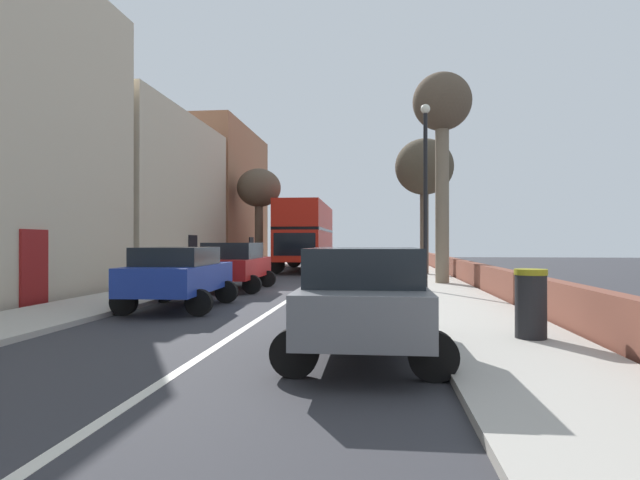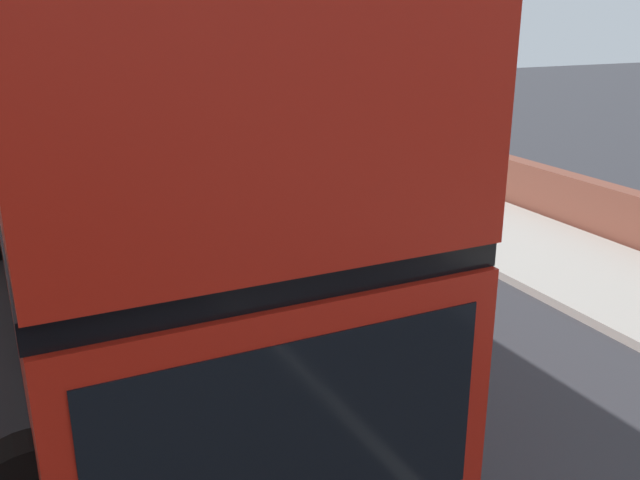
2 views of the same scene
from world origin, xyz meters
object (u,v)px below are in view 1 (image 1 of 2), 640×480
object	(u,v)px
street_tree_left_0	(259,191)
double_decker_bus	(306,232)
parked_car_red_left_1	(235,263)
parked_car_grey_right_0	(365,296)
street_tree_right_1	(442,115)
parked_car_blue_left_3	(179,273)
lamppost_right	(425,182)
litter_bin_right	(531,303)
street_tree_right_3	(424,169)

from	to	relation	value
street_tree_left_0	double_decker_bus	bearing A→B (deg)	-8.66
double_decker_bus	street_tree_left_0	size ratio (longest dim) A/B	1.67
double_decker_bus	parked_car_red_left_1	size ratio (longest dim) A/B	2.38
parked_car_grey_right_0	street_tree_right_1	xyz separation A→B (m)	(2.76, 13.34, 5.92)
parked_car_grey_right_0	street_tree_right_1	size ratio (longest dim) A/B	0.48
parked_car_red_left_1	parked_car_blue_left_3	xyz separation A→B (m)	(0.00, -5.31, -0.04)
parked_car_red_left_1	lamppost_right	world-z (taller)	lamppost_right
parked_car_grey_right_0	street_tree_left_0	xyz separation A→B (m)	(-7.31, 24.36, 4.07)
litter_bin_right	parked_car_red_left_1	bearing A→B (deg)	130.19
lamppost_right	litter_bin_right	bearing A→B (deg)	-83.38
parked_car_blue_left_3	street_tree_left_0	bearing A→B (deg)	96.90
street_tree_right_1	litter_bin_right	bearing A→B (deg)	-89.83
street_tree_left_0	street_tree_right_3	distance (m)	11.16
parked_car_red_left_1	litter_bin_right	world-z (taller)	parked_car_red_left_1
double_decker_bus	street_tree_right_1	world-z (taller)	street_tree_right_1
street_tree_right_1	lamppost_right	xyz separation A→B (m)	(-0.96, -3.39, -3.07)
street_tree_left_0	litter_bin_right	xyz separation A→B (m)	(10.11, -23.03, -4.31)
parked_car_grey_right_0	street_tree_right_1	distance (m)	14.85
parked_car_grey_right_0	lamppost_right	size ratio (longest dim) A/B	0.64
double_decker_bus	street_tree_right_3	size ratio (longest dim) A/B	1.51
double_decker_bus	parked_car_blue_left_3	distance (m)	18.71
parked_car_blue_left_3	lamppost_right	world-z (taller)	lamppost_right
street_tree_right_1	street_tree_right_3	distance (m)	6.02
parked_car_red_left_1	parked_car_blue_left_3	size ratio (longest dim) A/B	1.02
double_decker_bus	street_tree_right_1	bearing A→B (deg)	-56.58
parked_car_blue_left_3	lamppost_right	xyz separation A→B (m)	(6.80, 4.70, 2.87)
parked_car_grey_right_0	street_tree_right_3	world-z (taller)	street_tree_right_3
parked_car_red_left_1	street_tree_right_3	xyz separation A→B (m)	(7.57, 8.64, 4.54)
parked_car_red_left_1	street_tree_right_3	bearing A→B (deg)	48.78
parked_car_red_left_1	street_tree_left_0	xyz separation A→B (m)	(-2.31, 13.80, 4.04)
parked_car_grey_right_0	parked_car_red_left_1	world-z (taller)	parked_car_red_left_1
street_tree_right_3	parked_car_blue_left_3	bearing A→B (deg)	-118.47
double_decker_bus	street_tree_right_3	world-z (taller)	street_tree_right_3
parked_car_red_left_1	street_tree_left_0	bearing A→B (deg)	99.50
parked_car_red_left_1	street_tree_right_3	world-z (taller)	street_tree_right_3
lamppost_right	litter_bin_right	distance (m)	9.21
double_decker_bus	litter_bin_right	size ratio (longest dim) A/B	8.92
parked_car_red_left_1	lamppost_right	xyz separation A→B (m)	(6.80, -0.61, 2.83)
street_tree_left_0	lamppost_right	distance (m)	17.09
parked_car_grey_right_0	street_tree_right_1	world-z (taller)	street_tree_right_1
street_tree_left_0	street_tree_right_1	size ratio (longest dim) A/B	0.74
double_decker_bus	lamppost_right	size ratio (longest dim) A/B	1.67
street_tree_right_3	lamppost_right	bearing A→B (deg)	-94.75
street_tree_right_1	lamppost_right	bearing A→B (deg)	-105.87
litter_bin_right	double_decker_bus	bearing A→B (deg)	107.24
parked_car_red_left_1	parked_car_blue_left_3	distance (m)	5.31
lamppost_right	parked_car_blue_left_3	bearing A→B (deg)	-145.34
street_tree_right_1	litter_bin_right	size ratio (longest dim) A/B	7.15
litter_bin_right	lamppost_right	bearing A→B (deg)	96.62
litter_bin_right	street_tree_right_3	bearing A→B (deg)	90.74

